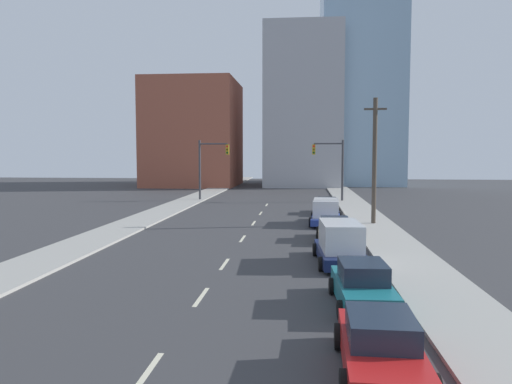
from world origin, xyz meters
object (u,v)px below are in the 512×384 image
at_px(traffic_signal_right, 334,163).
at_px(box_truck_blue, 326,212).
at_px(utility_pole_right_mid, 374,160).
at_px(sedan_red, 380,347).
at_px(box_truck_navy, 340,244).
at_px(sedan_tan, 334,230).
at_px(traffic_signal_left, 207,162).
at_px(sedan_teal, 363,286).
at_px(sedan_white, 327,206).

distance_m(traffic_signal_right, box_truck_blue, 18.01).
xyz_separation_m(utility_pole_right_mid, sedan_red, (-3.30, -25.06, -4.04)).
relative_size(box_truck_navy, sedan_tan, 1.26).
bearing_deg(traffic_signal_right, box_truck_blue, -95.42).
distance_m(traffic_signal_left, sedan_teal, 39.56).
bearing_deg(traffic_signal_left, utility_pole_right_mid, -48.37).
distance_m(traffic_signal_right, utility_pole_right_mid, 17.67).
relative_size(traffic_signal_right, box_truck_navy, 1.23).
bearing_deg(sedan_red, utility_pole_right_mid, 83.89).
bearing_deg(sedan_red, traffic_signal_right, 89.33).
height_order(traffic_signal_left, box_truck_blue, traffic_signal_left).
height_order(box_truck_navy, sedan_tan, box_truck_navy).
distance_m(box_truck_navy, sedan_white, 19.86).
distance_m(sedan_tan, sedan_white, 13.38).
bearing_deg(sedan_tan, sedan_red, -88.05).
xyz_separation_m(traffic_signal_left, sedan_white, (12.59, -10.98, -3.57)).
bearing_deg(sedan_teal, box_truck_navy, 90.13).
xyz_separation_m(box_truck_navy, sedan_white, (0.33, 19.86, -0.30)).
distance_m(traffic_signal_left, box_truck_navy, 33.34).
xyz_separation_m(traffic_signal_left, traffic_signal_right, (13.85, 0.00, 0.00)).
relative_size(traffic_signal_left, sedan_tan, 1.55).
xyz_separation_m(sedan_red, box_truck_navy, (-0.07, 11.79, 0.28)).
bearing_deg(traffic_signal_right, box_truck_navy, -92.97).
relative_size(sedan_red, sedan_white, 0.97).
relative_size(traffic_signal_left, sedan_white, 1.40).
bearing_deg(traffic_signal_left, sedan_tan, -63.07).
xyz_separation_m(utility_pole_right_mid, sedan_tan, (-3.24, -6.79, -4.07)).
bearing_deg(utility_pole_right_mid, sedan_white, 114.71).
bearing_deg(sedan_white, traffic_signal_left, 139.78).
bearing_deg(box_truck_blue, sedan_tan, -84.96).
relative_size(sedan_red, box_truck_navy, 0.85).
bearing_deg(sedan_red, sedan_tan, 91.22).
height_order(sedan_teal, sedan_white, sedan_teal).
bearing_deg(sedan_tan, utility_pole_right_mid, 66.58).
height_order(utility_pole_right_mid, box_truck_navy, utility_pole_right_mid).
bearing_deg(traffic_signal_right, sedan_white, -96.58).
bearing_deg(sedan_teal, sedan_tan, 88.41).
distance_m(traffic_signal_left, traffic_signal_right, 13.85).
bearing_deg(traffic_signal_right, sedan_red, -92.06).
bearing_deg(utility_pole_right_mid, traffic_signal_left, 131.63).
distance_m(traffic_signal_left, sedan_red, 44.52).
bearing_deg(box_truck_blue, box_truck_navy, -86.30).
relative_size(traffic_signal_right, sedan_tan, 1.55).
bearing_deg(traffic_signal_right, utility_pole_right_mid, -84.26).
relative_size(sedan_tan, box_truck_blue, 0.73).
xyz_separation_m(sedan_teal, box_truck_navy, (-0.27, 6.52, 0.26)).
bearing_deg(utility_pole_right_mid, box_truck_blue, -179.20).
relative_size(traffic_signal_right, sedan_red, 1.44).
bearing_deg(traffic_signal_left, sedan_white, -41.10).
bearing_deg(sedan_white, box_truck_navy, -90.08).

